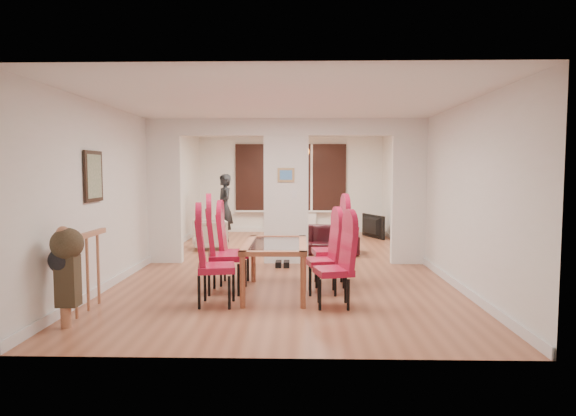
{
  "coord_description": "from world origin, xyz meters",
  "views": [
    {
      "loc": [
        0.24,
        -8.66,
        1.67
      ],
      "look_at": [
        0.02,
        0.6,
        0.96
      ],
      "focal_mm": 30.0,
      "sensor_mm": 36.0,
      "label": 1
    }
  ],
  "objects_px": {
    "armchair": "(209,234)",
    "television": "(370,226)",
    "dining_chair_rc": "(330,246)",
    "dining_chair_lc": "(235,248)",
    "dining_chair_ra": "(333,264)",
    "bottle": "(303,228)",
    "dining_table": "(276,268)",
    "person": "(224,208)",
    "bowl": "(310,233)",
    "dining_chair_rb": "(322,256)",
    "dining_chair_la": "(216,261)",
    "coffee_table": "(308,239)",
    "sofa": "(312,239)",
    "dining_chair_lb": "(226,250)"
  },
  "relations": [
    {
      "from": "dining_chair_ra",
      "to": "bowl",
      "type": "height_order",
      "value": "dining_chair_ra"
    },
    {
      "from": "dining_chair_lb",
      "to": "dining_table",
      "type": "bearing_deg",
      "value": -15.57
    },
    {
      "from": "dining_chair_rb",
      "to": "dining_chair_rc",
      "type": "height_order",
      "value": "dining_chair_rc"
    },
    {
      "from": "person",
      "to": "dining_table",
      "type": "bearing_deg",
      "value": -6.52
    },
    {
      "from": "dining_chair_rb",
      "to": "television",
      "type": "height_order",
      "value": "dining_chair_rb"
    },
    {
      "from": "dining_chair_la",
      "to": "television",
      "type": "relative_size",
      "value": 1.11
    },
    {
      "from": "dining_chair_la",
      "to": "coffee_table",
      "type": "height_order",
      "value": "dining_chair_la"
    },
    {
      "from": "television",
      "to": "bowl",
      "type": "relative_size",
      "value": 4.91
    },
    {
      "from": "dining_chair_rc",
      "to": "dining_chair_lc",
      "type": "bearing_deg",
      "value": 171.43
    },
    {
      "from": "dining_chair_la",
      "to": "bottle",
      "type": "height_order",
      "value": "dining_chair_la"
    },
    {
      "from": "armchair",
      "to": "television",
      "type": "relative_size",
      "value": 0.69
    },
    {
      "from": "dining_chair_ra",
      "to": "dining_chair_rb",
      "type": "xyz_separation_m",
      "value": [
        -0.1,
        0.65,
        -0.01
      ]
    },
    {
      "from": "dining_chair_rb",
      "to": "armchair",
      "type": "distance_m",
      "value": 4.34
    },
    {
      "from": "armchair",
      "to": "dining_chair_ra",
      "type": "bearing_deg",
      "value": 10.69
    },
    {
      "from": "dining_chair_ra",
      "to": "sofa",
      "type": "height_order",
      "value": "dining_chair_ra"
    },
    {
      "from": "bottle",
      "to": "dining_table",
      "type": "bearing_deg",
      "value": -95.01
    },
    {
      "from": "bottle",
      "to": "dining_chair_la",
      "type": "bearing_deg",
      "value": -101.99
    },
    {
      "from": "dining_table",
      "to": "television",
      "type": "relative_size",
      "value": 1.48
    },
    {
      "from": "dining_chair_ra",
      "to": "bowl",
      "type": "distance_m",
      "value": 5.35
    },
    {
      "from": "coffee_table",
      "to": "dining_chair_ra",
      "type": "bearing_deg",
      "value": -87.58
    },
    {
      "from": "dining_chair_lc",
      "to": "coffee_table",
      "type": "relative_size",
      "value": 1.2
    },
    {
      "from": "dining_chair_lb",
      "to": "bottle",
      "type": "xyz_separation_m",
      "value": [
        1.1,
        4.62,
        -0.25
      ]
    },
    {
      "from": "dining_table",
      "to": "bowl",
      "type": "height_order",
      "value": "dining_table"
    },
    {
      "from": "dining_chair_rb",
      "to": "dining_table",
      "type": "bearing_deg",
      "value": 171.48
    },
    {
      "from": "dining_chair_ra",
      "to": "dining_chair_rc",
      "type": "xyz_separation_m",
      "value": [
        0.02,
        1.12,
        0.06
      ]
    },
    {
      "from": "dining_table",
      "to": "dining_chair_ra",
      "type": "xyz_separation_m",
      "value": [
        0.74,
        -0.61,
        0.17
      ]
    },
    {
      "from": "dining_chair_rb",
      "to": "bottle",
      "type": "distance_m",
      "value": 4.64
    },
    {
      "from": "dining_chair_rc",
      "to": "person",
      "type": "bearing_deg",
      "value": 110.26
    },
    {
      "from": "person",
      "to": "armchair",
      "type": "bearing_deg",
      "value": -30.32
    },
    {
      "from": "dining_table",
      "to": "dining_chair_lc",
      "type": "xyz_separation_m",
      "value": [
        -0.63,
        0.56,
        0.19
      ]
    },
    {
      "from": "dining_table",
      "to": "television",
      "type": "xyz_separation_m",
      "value": [
        2.08,
        5.57,
        -0.06
      ]
    },
    {
      "from": "sofa",
      "to": "person",
      "type": "relative_size",
      "value": 1.19
    },
    {
      "from": "dining_chair_rb",
      "to": "bowl",
      "type": "distance_m",
      "value": 4.7
    },
    {
      "from": "dining_chair_rc",
      "to": "dining_chair_ra",
      "type": "bearing_deg",
      "value": -97.75
    },
    {
      "from": "coffee_table",
      "to": "dining_chair_la",
      "type": "bearing_deg",
      "value": -103.13
    },
    {
      "from": "television",
      "to": "coffee_table",
      "type": "distance_m",
      "value": 1.82
    },
    {
      "from": "dining_chair_lc",
      "to": "person",
      "type": "relative_size",
      "value": 0.68
    },
    {
      "from": "dining_chair_ra",
      "to": "bottle",
      "type": "height_order",
      "value": "dining_chair_ra"
    },
    {
      "from": "dining_chair_lb",
      "to": "television",
      "type": "relative_size",
      "value": 1.18
    },
    {
      "from": "dining_chair_lc",
      "to": "bowl",
      "type": "bearing_deg",
      "value": 71.98
    },
    {
      "from": "dining_chair_la",
      "to": "bowl",
      "type": "distance_m",
      "value": 5.47
    },
    {
      "from": "dining_chair_rb",
      "to": "sofa",
      "type": "relative_size",
      "value": 0.54
    },
    {
      "from": "dining_chair_lc",
      "to": "bowl",
      "type": "distance_m",
      "value": 4.35
    },
    {
      "from": "dining_chair_ra",
      "to": "dining_chair_rb",
      "type": "bearing_deg",
      "value": 84.97
    },
    {
      "from": "dining_table",
      "to": "coffee_table",
      "type": "height_order",
      "value": "dining_table"
    },
    {
      "from": "dining_table",
      "to": "dining_chair_la",
      "type": "height_order",
      "value": "dining_chair_la"
    },
    {
      "from": "dining_chair_rb",
      "to": "television",
      "type": "xyz_separation_m",
      "value": [
        1.45,
        5.53,
        -0.23
      ]
    },
    {
      "from": "dining_chair_rc",
      "to": "dining_chair_lb",
      "type": "bearing_deg",
      "value": -169.04
    },
    {
      "from": "dining_chair_ra",
      "to": "sofa",
      "type": "relative_size",
      "value": 0.55
    },
    {
      "from": "dining_chair_lc",
      "to": "sofa",
      "type": "distance_m",
      "value": 3.03
    }
  ]
}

